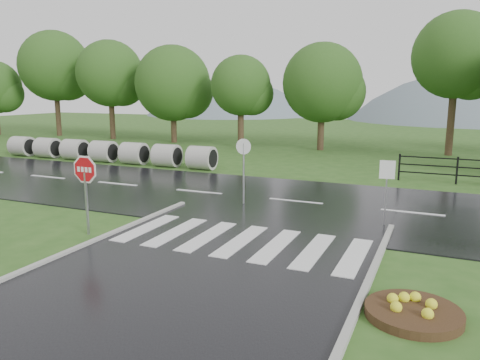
% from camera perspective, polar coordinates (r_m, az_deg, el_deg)
% --- Properties ---
extents(ground, '(120.00, 120.00, 0.00)m').
position_cam_1_polar(ground, '(8.63, -14.01, -17.16)').
color(ground, '#2D551C').
rests_on(ground, ground).
extents(main_road, '(90.00, 8.00, 0.04)m').
position_cam_1_polar(main_road, '(17.13, 6.81, -2.73)').
color(main_road, black).
rests_on(main_road, ground).
extents(crosswalk, '(6.50, 2.80, 0.02)m').
position_cam_1_polar(crosswalk, '(12.59, 0.07, -7.40)').
color(crosswalk, silver).
rests_on(crosswalk, ground).
extents(hills, '(102.00, 48.00, 48.00)m').
position_cam_1_polar(hills, '(73.60, 21.94, -5.31)').
color(hills, slate).
rests_on(hills, ground).
extents(treeline, '(83.20, 5.20, 10.00)m').
position_cam_1_polar(treeline, '(30.45, 16.40, 2.89)').
color(treeline, '#244D18').
rests_on(treeline, ground).
extents(culvert_pipes, '(13.90, 1.20, 1.20)m').
position_cam_1_polar(culvert_pipes, '(27.62, -16.29, 3.37)').
color(culvert_pipes, '#9E9B93').
rests_on(culvert_pipes, ground).
extents(stop_sign, '(1.07, 0.05, 2.40)m').
position_cam_1_polar(stop_sign, '(13.61, -18.36, 0.49)').
color(stop_sign, '#939399').
rests_on(stop_sign, ground).
extents(flower_bed, '(1.71, 1.71, 0.34)m').
position_cam_1_polar(flower_bed, '(9.23, 20.40, -14.73)').
color(flower_bed, '#332111').
rests_on(flower_bed, ground).
extents(reg_sign_small, '(0.44, 0.08, 2.00)m').
position_cam_1_polar(reg_sign_small, '(14.38, 17.46, 0.05)').
color(reg_sign_small, '#939399').
rests_on(reg_sign_small, ground).
extents(reg_sign_round, '(0.55, 0.07, 2.36)m').
position_cam_1_polar(reg_sign_round, '(16.35, 0.44, 1.99)').
color(reg_sign_round, '#939399').
rests_on(reg_sign_round, ground).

